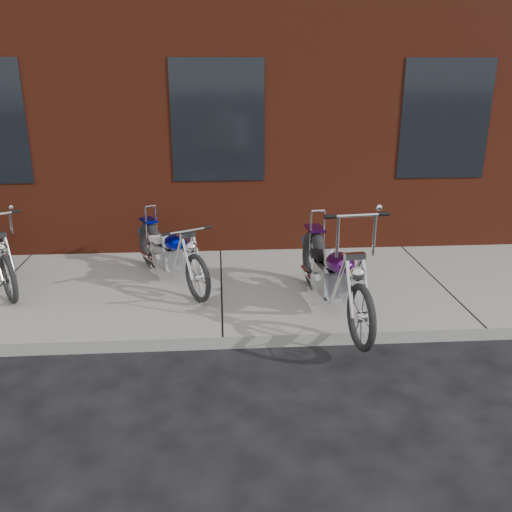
{
  "coord_description": "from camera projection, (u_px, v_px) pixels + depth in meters",
  "views": [
    {
      "loc": [
        -0.0,
        -5.34,
        2.94
      ],
      "look_at": [
        0.42,
        0.8,
        0.81
      ],
      "focal_mm": 38.0,
      "sensor_mm": 36.0,
      "label": 1
    }
  ],
  "objects": [
    {
      "name": "sidewalk",
      "position": [
        222.0,
        291.0,
        7.39
      ],
      "size": [
        22.0,
        3.0,
        0.15
      ],
      "primitive_type": "cube",
      "color": "gray",
      "rests_on": "ground"
    },
    {
      "name": "chopper_purple",
      "position": [
        333.0,
        277.0,
        6.44
      ],
      "size": [
        0.61,
        2.49,
        1.4
      ],
      "rotation": [
        0.0,
        0.0,
        -1.46
      ],
      "color": "black",
      "rests_on": "sidewalk"
    },
    {
      "name": "chopper_blue",
      "position": [
        170.0,
        255.0,
        7.39
      ],
      "size": [
        1.14,
        1.95,
        0.94
      ],
      "rotation": [
        0.0,
        0.0,
        -1.07
      ],
      "color": "black",
      "rests_on": "sidewalk"
    },
    {
      "name": "building_brick",
      "position": [
        215.0,
        19.0,
        12.23
      ],
      "size": [
        22.0,
        10.0,
        8.0
      ],
      "primitive_type": "cube",
      "color": "#5B1F10",
      "rests_on": "ground"
    },
    {
      "name": "ground",
      "position": [
        223.0,
        349.0,
        6.0
      ],
      "size": [
        120.0,
        120.0,
        0.0
      ],
      "primitive_type": "plane",
      "color": "black",
      "rests_on": "ground"
    }
  ]
}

